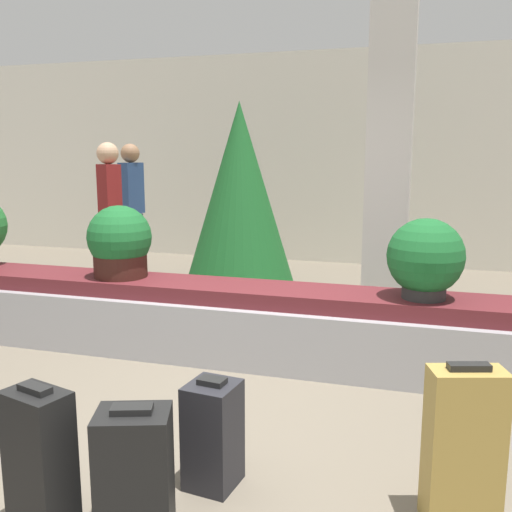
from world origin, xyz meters
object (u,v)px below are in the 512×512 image
at_px(suitcase_0, 463,447).
at_px(suitcase_2, 213,434).
at_px(traveler_1, 110,203).
at_px(suitcase_5, 40,461).
at_px(suitcase_3, 135,473).
at_px(potted_plant_2, 425,259).
at_px(potted_plant_1, 120,243).
at_px(decorated_tree, 240,195).
at_px(traveler_0, 132,196).
at_px(pillar, 389,162).

bearing_deg(suitcase_0, suitcase_2, 165.15).
bearing_deg(traveler_1, suitcase_5, -26.55).
distance_m(suitcase_3, suitcase_5, 0.43).
height_order(suitcase_2, traveler_1, traveler_1).
bearing_deg(suitcase_3, potted_plant_2, 43.23).
distance_m(suitcase_0, potted_plant_1, 3.33).
bearing_deg(potted_plant_1, decorated_tree, 74.04).
height_order(suitcase_5, decorated_tree, decorated_tree).
bearing_deg(potted_plant_2, suitcase_3, -117.92).
bearing_deg(potted_plant_1, traveler_1, 123.05).
xyz_separation_m(traveler_0, traveler_1, (0.29, -1.05, -0.00)).
bearing_deg(suitcase_5, traveler_1, 132.04).
height_order(potted_plant_1, traveler_0, traveler_0).
distance_m(suitcase_5, traveler_1, 4.52).
height_order(pillar, traveler_0, pillar).
height_order(pillar, suitcase_3, pillar).
relative_size(potted_plant_2, traveler_0, 0.33).
xyz_separation_m(potted_plant_1, traveler_1, (-1.04, 1.60, 0.18)).
bearing_deg(suitcase_0, suitcase_3, -177.18).
distance_m(pillar, potted_plant_2, 1.67).
xyz_separation_m(pillar, decorated_tree, (-1.66, 0.35, -0.38)).
bearing_deg(potted_plant_2, suitcase_0, -83.43).
bearing_deg(potted_plant_1, suitcase_5, -68.43).
bearing_deg(decorated_tree, suitcase_2, -73.91).
distance_m(suitcase_2, suitcase_3, 0.50).
relative_size(suitcase_2, potted_plant_1, 0.92).
xyz_separation_m(suitcase_5, traveler_1, (-1.99, 3.99, 0.77)).
bearing_deg(decorated_tree, pillar, -11.84).
relative_size(pillar, suitcase_5, 4.63).
distance_m(suitcase_2, decorated_tree, 3.88).
distance_m(suitcase_0, suitcase_5, 1.91).
xyz_separation_m(potted_plant_2, decorated_tree, (-2.04, 1.82, 0.30)).
xyz_separation_m(suitcase_0, traveler_1, (-3.80, 3.39, 0.73)).
xyz_separation_m(potted_plant_1, potted_plant_2, (2.55, -0.03, -0.00)).
bearing_deg(suitcase_3, traveler_0, 99.72).
xyz_separation_m(suitcase_0, potted_plant_1, (-2.76, 1.79, 0.54)).
bearing_deg(traveler_1, traveler_0, 142.30).
distance_m(traveler_1, decorated_tree, 1.57).
height_order(pillar, decorated_tree, pillar).
bearing_deg(decorated_tree, suitcase_5, -84.11).
height_order(suitcase_2, potted_plant_1, potted_plant_1).
height_order(pillar, suitcase_0, pillar).
xyz_separation_m(suitcase_3, traveler_1, (-2.40, 3.89, 0.81)).
bearing_deg(pillar, suitcase_2, -100.62).
relative_size(suitcase_3, decorated_tree, 0.27).
xyz_separation_m(suitcase_2, traveler_0, (-2.89, 4.48, 0.82)).
relative_size(suitcase_0, suitcase_5, 1.12).
xyz_separation_m(potted_plant_1, decorated_tree, (0.51, 1.79, 0.30)).
distance_m(suitcase_3, traveler_1, 4.64).
bearing_deg(suitcase_3, pillar, 58.90).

